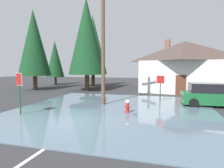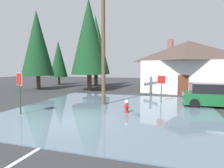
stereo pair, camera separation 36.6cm
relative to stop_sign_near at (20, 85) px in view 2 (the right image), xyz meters
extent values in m
cube|color=#2D2D30|center=(3.65, -0.49, -1.80)|extent=(80.00, 80.00, 0.10)
cube|color=slate|center=(4.82, 2.79, -1.72)|extent=(12.59, 12.75, 0.04)
cube|color=silver|center=(3.19, -1.75, -1.74)|extent=(3.95, 0.68, 0.01)
cube|color=silver|center=(4.04, -4.77, -1.74)|extent=(0.22, 3.98, 0.01)
cylinder|color=#1E4C28|center=(0.00, 0.00, -0.53)|extent=(0.08, 0.08, 2.43)
cube|color=white|center=(0.00, 0.00, 0.34)|extent=(0.66, 0.32, 0.72)
cube|color=red|center=(0.00, 0.00, 0.34)|extent=(0.63, 0.31, 0.68)
cylinder|color=#AD231E|center=(5.85, 2.16, -1.70)|extent=(0.29, 0.29, 0.10)
cylinder|color=#AD231E|center=(5.85, 2.16, -1.38)|extent=(0.22, 0.22, 0.54)
sphere|color=white|center=(5.85, 2.16, -1.04)|extent=(0.24, 0.24, 0.24)
cylinder|color=#AD231E|center=(5.69, 2.16, -1.35)|extent=(0.10, 0.09, 0.09)
cylinder|color=#AD231E|center=(6.00, 2.16, -1.35)|extent=(0.10, 0.09, 0.09)
cylinder|color=#AD231E|center=(5.85, 2.01, -1.35)|extent=(0.11, 0.10, 0.11)
cylinder|color=brown|center=(3.66, 4.15, 3.03)|extent=(0.28, 0.28, 9.56)
cylinder|color=#1E4C28|center=(7.67, 6.52, -0.70)|extent=(0.08, 0.08, 2.10)
cube|color=white|center=(7.67, 6.52, 0.05)|extent=(0.64, 0.14, 0.65)
cube|color=red|center=(7.67, 6.52, 0.05)|extent=(0.60, 0.15, 0.61)
cube|color=silver|center=(10.18, 14.16, -0.02)|extent=(9.84, 8.32, 3.46)
pyramid|color=#473833|center=(10.18, 14.16, 2.84)|extent=(10.63, 8.99, 2.25)
cube|color=brown|center=(8.26, 15.77, 3.40)|extent=(0.70, 0.70, 2.02)
cube|color=#592D1E|center=(9.55, 10.77, -0.75)|extent=(0.99, 0.24, 2.00)
cube|color=#195B2D|center=(11.31, 5.89, -1.17)|extent=(4.18, 2.02, 0.80)
cube|color=black|center=(10.98, 5.88, -0.44)|extent=(2.52, 1.74, 0.65)
cylinder|color=black|center=(9.88, 6.78, -1.43)|extent=(0.65, 0.24, 0.64)
cylinder|color=black|center=(9.94, 4.90, -1.43)|extent=(0.65, 0.24, 0.64)
cylinder|color=#4C3823|center=(-1.93, 16.63, -0.84)|extent=(0.50, 0.50, 1.82)
cone|color=#1E5128|center=(-1.93, 16.63, 4.20)|extent=(4.03, 4.03, 8.27)
cylinder|color=#4C3823|center=(-7.36, 10.96, -0.88)|extent=(0.48, 0.48, 1.74)
cone|color=#143D1E|center=(-7.36, 10.96, 3.95)|extent=(3.87, 3.87, 7.92)
cylinder|color=#4C3823|center=(-8.57, 17.43, -1.13)|extent=(0.34, 0.34, 1.24)
cone|color=#143D1E|center=(-8.57, 17.43, 2.30)|extent=(2.75, 2.75, 5.63)
cylinder|color=#4C3823|center=(-0.87, 11.87, -0.78)|extent=(0.54, 0.54, 1.93)
cone|color=#143D1E|center=(-0.87, 11.87, 4.59)|extent=(4.29, 4.29, 8.80)
camera|label=1|loc=(7.92, -8.91, 1.03)|focal=30.31mm
camera|label=2|loc=(8.27, -8.81, 1.03)|focal=30.31mm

